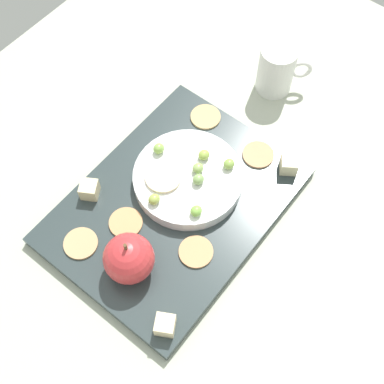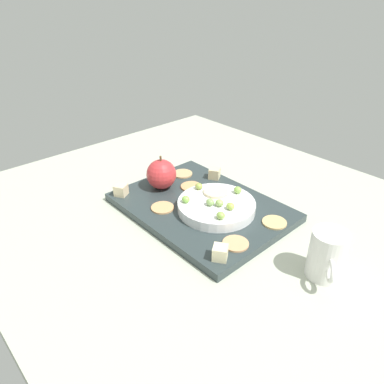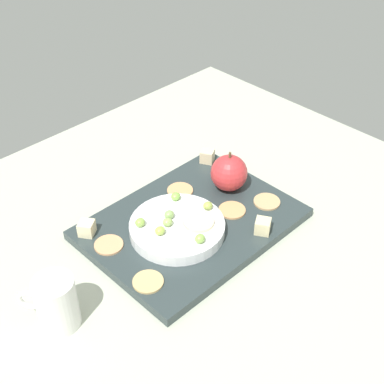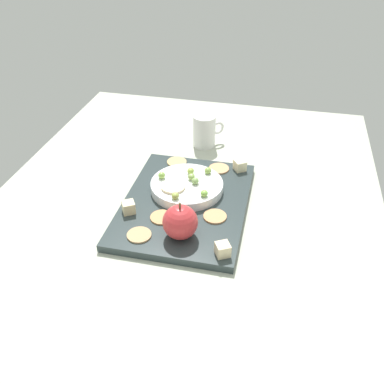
{
  "view_description": "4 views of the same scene",
  "coord_description": "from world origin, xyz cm",
  "px_view_note": "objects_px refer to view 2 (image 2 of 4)",
  "views": [
    {
      "loc": [
        32.61,
        26.53,
        78.98
      ],
      "look_at": [
        3.03,
        3.22,
        9.77
      ],
      "focal_mm": 48.58,
      "sensor_mm": 36.0,
      "label": 1
    },
    {
      "loc": [
        -47.3,
        50.58,
        50.08
      ],
      "look_at": [
        5.74,
        2.3,
        8.51
      ],
      "focal_mm": 33.54,
      "sensor_mm": 36.0,
      "label": 2
    },
    {
      "loc": [
        -50.89,
        -55.72,
        74.09
      ],
      "look_at": [
        6.2,
        2.38,
        10.06
      ],
      "focal_mm": 51.13,
      "sensor_mm": 36.0,
      "label": 3
    },
    {
      "loc": [
        84.16,
        20.24,
        66.03
      ],
      "look_at": [
        3.8,
        2.15,
        7.64
      ],
      "focal_mm": 40.14,
      "sensor_mm": 36.0,
      "label": 4
    }
  ],
  "objects_px": {
    "grape_3": "(221,216)",
    "grape_6": "(186,199)",
    "cheese_cube_0": "(214,173)",
    "cheese_cube_2": "(121,190)",
    "cheese_cube_1": "(220,253)",
    "cup": "(327,255)",
    "cracker_0": "(183,174)",
    "cracker_3": "(236,244)",
    "grape_2": "(199,186)",
    "grape_4": "(238,190)",
    "cracker_2": "(274,222)",
    "grape_5": "(209,202)",
    "cracker_1": "(191,187)",
    "apple_slice_0": "(216,192)",
    "platter": "(201,207)",
    "grape_0": "(219,203)",
    "cracker_4": "(162,208)",
    "grape_1": "(232,206)",
    "apple_whole": "(161,174)"
  },
  "relations": [
    {
      "from": "cheese_cube_2",
      "to": "grape_2",
      "type": "xyz_separation_m",
      "value": [
        -0.14,
        -0.13,
        0.02
      ]
    },
    {
      "from": "cracker_3",
      "to": "grape_0",
      "type": "bearing_deg",
      "value": -28.63
    },
    {
      "from": "cheese_cube_1",
      "to": "cracker_1",
      "type": "relative_size",
      "value": 0.52
    },
    {
      "from": "cheese_cube_1",
      "to": "cracker_2",
      "type": "xyz_separation_m",
      "value": [
        0.0,
        -0.17,
        -0.01
      ]
    },
    {
      "from": "platter",
      "to": "cracker_4",
      "type": "xyz_separation_m",
      "value": [
        0.05,
        0.08,
        0.01
      ]
    },
    {
      "from": "cracker_0",
      "to": "cracker_3",
      "type": "xyz_separation_m",
      "value": [
        -0.3,
        0.12,
        0.0
      ]
    },
    {
      "from": "grape_1",
      "to": "apple_whole",
      "type": "bearing_deg",
      "value": 8.09
    },
    {
      "from": "cracker_4",
      "to": "grape_5",
      "type": "xyz_separation_m",
      "value": [
        -0.09,
        -0.07,
        0.03
      ]
    },
    {
      "from": "cracker_2",
      "to": "cup",
      "type": "height_order",
      "value": "cup"
    },
    {
      "from": "cracker_2",
      "to": "cracker_4",
      "type": "distance_m",
      "value": 0.25
    },
    {
      "from": "grape_2",
      "to": "cup",
      "type": "bearing_deg",
      "value": 179.71
    },
    {
      "from": "cheese_cube_0",
      "to": "cheese_cube_2",
      "type": "bearing_deg",
      "value": 68.55
    },
    {
      "from": "cheese_cube_2",
      "to": "grape_3",
      "type": "xyz_separation_m",
      "value": [
        -0.26,
        -0.08,
        0.02
      ]
    },
    {
      "from": "grape_1",
      "to": "grape_4",
      "type": "relative_size",
      "value": 1.0
    },
    {
      "from": "cracker_3",
      "to": "grape_2",
      "type": "relative_size",
      "value": 2.77
    },
    {
      "from": "cracker_2",
      "to": "cracker_4",
      "type": "height_order",
      "value": "same"
    },
    {
      "from": "cracker_1",
      "to": "grape_6",
      "type": "height_order",
      "value": "grape_6"
    },
    {
      "from": "cracker_1",
      "to": "grape_1",
      "type": "height_order",
      "value": "grape_1"
    },
    {
      "from": "cheese_cube_1",
      "to": "cracker_3",
      "type": "height_order",
      "value": "cheese_cube_1"
    },
    {
      "from": "cheese_cube_2",
      "to": "cracker_0",
      "type": "bearing_deg",
      "value": -95.63
    },
    {
      "from": "cheese_cube_0",
      "to": "cracker_2",
      "type": "distance_m",
      "value": 0.24
    },
    {
      "from": "cheese_cube_2",
      "to": "grape_0",
      "type": "xyz_separation_m",
      "value": [
        -0.22,
        -0.11,
        0.02
      ]
    },
    {
      "from": "grape_2",
      "to": "grape_6",
      "type": "distance_m",
      "value": 0.07
    },
    {
      "from": "cracker_0",
      "to": "grape_1",
      "type": "height_order",
      "value": "grape_1"
    },
    {
      "from": "cheese_cube_1",
      "to": "apple_slice_0",
      "type": "bearing_deg",
      "value": -43.27
    },
    {
      "from": "grape_2",
      "to": "grape_4",
      "type": "xyz_separation_m",
      "value": [
        -0.08,
        -0.05,
        0.0
      ]
    },
    {
      "from": "cheese_cube_0",
      "to": "grape_3",
      "type": "height_order",
      "value": "grape_3"
    },
    {
      "from": "cracker_0",
      "to": "cracker_4",
      "type": "xyz_separation_m",
      "value": [
        -0.1,
        0.15,
        0.0
      ]
    },
    {
      "from": "cheese_cube_0",
      "to": "grape_6",
      "type": "height_order",
      "value": "grape_6"
    },
    {
      "from": "grape_2",
      "to": "apple_slice_0",
      "type": "height_order",
      "value": "grape_2"
    },
    {
      "from": "grape_3",
      "to": "grape_6",
      "type": "bearing_deg",
      "value": 5.99
    },
    {
      "from": "grape_4",
      "to": "cup",
      "type": "relative_size",
      "value": 0.2
    },
    {
      "from": "cracker_1",
      "to": "grape_6",
      "type": "bearing_deg",
      "value": 131.59
    },
    {
      "from": "grape_1",
      "to": "cheese_cube_1",
      "type": "bearing_deg",
      "value": 123.93
    },
    {
      "from": "cheese_cube_0",
      "to": "cup",
      "type": "bearing_deg",
      "value": 165.22
    },
    {
      "from": "platter",
      "to": "cracker_2",
      "type": "bearing_deg",
      "value": -158.96
    },
    {
      "from": "cracker_3",
      "to": "grape_1",
      "type": "xyz_separation_m",
      "value": [
        0.07,
        -0.07,
        0.03
      ]
    },
    {
      "from": "apple_whole",
      "to": "cracker_4",
      "type": "xyz_separation_m",
      "value": [
        -0.08,
        0.06,
        -0.04
      ]
    },
    {
      "from": "grape_3",
      "to": "grape_5",
      "type": "bearing_deg",
      "value": -20.58
    },
    {
      "from": "apple_slice_0",
      "to": "grape_3",
      "type": "bearing_deg",
      "value": 139.67
    },
    {
      "from": "apple_whole",
      "to": "platter",
      "type": "bearing_deg",
      "value": -171.34
    },
    {
      "from": "grape_2",
      "to": "grape_5",
      "type": "xyz_separation_m",
      "value": [
        -0.07,
        0.03,
        0.0
      ]
    },
    {
      "from": "cheese_cube_1",
      "to": "cup",
      "type": "relative_size",
      "value": 0.29
    },
    {
      "from": "cracker_2",
      "to": "grape_3",
      "type": "relative_size",
      "value": 2.77
    },
    {
      "from": "grape_5",
      "to": "cracker_1",
      "type": "bearing_deg",
      "value": -23.85
    },
    {
      "from": "apple_slice_0",
      "to": "cup",
      "type": "distance_m",
      "value": 0.3
    },
    {
      "from": "cracker_2",
      "to": "grape_4",
      "type": "xyz_separation_m",
      "value": [
        0.12,
        -0.01,
        0.03
      ]
    },
    {
      "from": "cracker_2",
      "to": "grape_3",
      "type": "bearing_deg",
      "value": 55.36
    },
    {
      "from": "cracker_4",
      "to": "grape_3",
      "type": "relative_size",
      "value": 2.77
    },
    {
      "from": "platter",
      "to": "grape_4",
      "type": "height_order",
      "value": "grape_4"
    }
  ]
}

